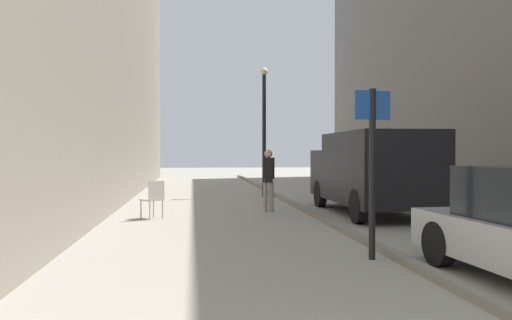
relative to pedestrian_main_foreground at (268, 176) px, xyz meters
The scene contains 7 objects.
ground_plane 1.16m from the pedestrian_main_foreground, 165.29° to the right, with size 80.00×80.00×0.00m, color gray.
kerb_strip 1.37m from the pedestrian_main_foreground, ahead, with size 0.16×40.00×0.12m, color slate.
pedestrian_main_foreground is the anchor object (origin of this frame).
delivery_van 2.78m from the pedestrian_main_foreground, 18.52° to the right, with size 2.12×5.15×2.14m.
street_sign_post 6.37m from the pedestrian_main_foreground, 84.23° to the right, with size 0.60×0.14×2.60m.
lamp_post 5.02m from the pedestrian_main_foreground, 83.28° to the left, with size 0.28×0.28×4.76m.
cafe_chair_near_window 3.28m from the pedestrian_main_foreground, 158.19° to the right, with size 0.62×0.62×0.94m.
Camera 1 is at (-1.50, -1.50, 1.63)m, focal length 35.21 mm.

